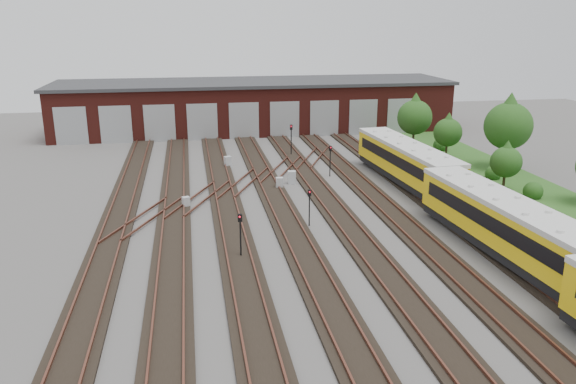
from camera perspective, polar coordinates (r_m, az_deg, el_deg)
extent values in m
plane|color=#4C4947|center=(37.14, 3.98, -4.91)|extent=(120.00, 120.00, 0.00)
cube|color=black|center=(36.52, -17.98, -5.99)|extent=(2.40, 70.00, 0.18)
cube|color=brown|center=(36.58, -19.12, -5.79)|extent=(0.10, 70.00, 0.15)
cube|color=brown|center=(36.36, -16.89, -5.71)|extent=(0.10, 70.00, 0.15)
cube|color=black|center=(36.14, -11.67, -5.73)|extent=(2.40, 70.00, 0.18)
cube|color=brown|center=(36.12, -12.83, -5.54)|extent=(0.10, 70.00, 0.15)
cube|color=brown|center=(36.06, -10.55, -5.43)|extent=(0.10, 70.00, 0.15)
cube|color=black|center=(36.20, -5.32, -5.39)|extent=(2.40, 70.00, 0.18)
cube|color=brown|center=(36.09, -6.46, -5.21)|extent=(0.10, 70.00, 0.15)
cube|color=brown|center=(36.20, -4.19, -5.08)|extent=(0.10, 70.00, 0.15)
cube|color=black|center=(36.70, 0.94, -5.00)|extent=(2.40, 70.00, 0.18)
cube|color=brown|center=(36.51, -0.17, -4.83)|extent=(0.10, 70.00, 0.15)
cube|color=brown|center=(36.77, 2.04, -4.68)|extent=(0.10, 70.00, 0.15)
cube|color=black|center=(37.62, 6.95, -4.56)|extent=(2.40, 70.00, 0.18)
cube|color=brown|center=(37.36, 5.90, -4.41)|extent=(0.10, 70.00, 0.15)
cube|color=brown|center=(37.76, 8.01, -4.25)|extent=(0.10, 70.00, 0.15)
cube|color=black|center=(38.93, 12.61, -4.10)|extent=(2.40, 70.00, 0.18)
cube|color=brown|center=(38.60, 11.64, -3.96)|extent=(0.10, 70.00, 0.15)
cube|color=brown|center=(39.14, 13.60, -3.80)|extent=(0.10, 70.00, 0.15)
cube|color=black|center=(40.59, 17.85, -3.65)|extent=(2.40, 70.00, 0.18)
cube|color=brown|center=(40.21, 16.96, -3.51)|extent=(0.10, 70.00, 0.15)
cube|color=brown|center=(40.87, 18.76, -3.35)|extent=(0.10, 70.00, 0.15)
cube|color=black|center=(42.56, 22.63, -3.20)|extent=(2.40, 70.00, 0.18)
cube|color=brown|center=(42.13, 21.83, -3.07)|extent=(0.10, 70.00, 0.15)
cube|color=brown|center=(42.89, 23.47, -2.92)|extent=(0.10, 70.00, 0.15)
cube|color=brown|center=(45.47, -8.93, -0.57)|extent=(5.40, 9.62, 0.15)
cube|color=brown|center=(49.50, -4.42, 1.05)|extent=(5.40, 9.62, 0.15)
cube|color=brown|center=(53.83, -0.61, 2.41)|extent=(5.40, 9.62, 0.15)
cube|color=brown|center=(41.81, -14.27, -2.49)|extent=(5.40, 9.62, 0.15)
cube|color=brown|center=(58.39, 2.62, 3.56)|extent=(5.40, 9.62, 0.15)
cube|color=#541A15|center=(74.67, -3.43, 8.66)|extent=(50.00, 12.00, 6.00)
cube|color=#303032|center=(74.27, -3.47, 11.07)|extent=(51.00, 12.50, 0.40)
cube|color=#939698|center=(69.68, -21.18, 6.28)|extent=(3.60, 0.12, 4.40)
cube|color=#939698|center=(68.88, -17.08, 6.56)|extent=(3.60, 0.12, 4.40)
cube|color=#939698|center=(68.45, -12.91, 6.82)|extent=(3.60, 0.12, 4.40)
cube|color=#939698|center=(68.38, -8.69, 7.04)|extent=(3.60, 0.12, 4.40)
cube|color=#939698|center=(68.67, -4.49, 7.23)|extent=(3.60, 0.12, 4.40)
cube|color=#939698|center=(69.33, -0.34, 7.37)|extent=(3.60, 0.12, 4.40)
cube|color=#939698|center=(70.33, 3.71, 7.48)|extent=(3.60, 0.12, 4.40)
cube|color=#939698|center=(71.67, 7.63, 7.54)|extent=(3.60, 0.12, 4.40)
cube|color=#939698|center=(73.33, 11.39, 7.57)|extent=(3.60, 0.12, 4.40)
cube|color=#1F501A|center=(53.21, 21.54, 0.76)|extent=(8.00, 55.00, 0.05)
cube|color=black|center=(37.04, 20.86, -5.03)|extent=(3.46, 15.97, 0.63)
cube|color=gold|center=(36.54, 21.11, -2.88)|extent=(3.78, 15.99, 2.32)
cube|color=silver|center=(36.14, 21.33, -0.91)|extent=(3.88, 16.00, 0.32)
cube|color=black|center=(35.69, 19.31, -2.70)|extent=(0.98, 13.92, 0.90)
cube|color=black|center=(37.25, 22.92, -2.29)|extent=(0.98, 13.92, 0.90)
cube|color=black|center=(50.63, 11.80, 1.55)|extent=(3.46, 15.97, 0.63)
cube|color=gold|center=(50.26, 11.90, 3.18)|extent=(3.78, 15.99, 2.32)
cube|color=silver|center=(49.97, 11.99, 4.65)|extent=(3.88, 16.00, 0.32)
cube|color=black|center=(49.62, 10.46, 3.40)|extent=(0.98, 13.92, 0.90)
cube|color=black|center=(50.81, 13.34, 3.54)|extent=(0.98, 13.92, 0.90)
cylinder|color=black|center=(34.08, -4.84, -4.88)|extent=(0.10, 0.10, 2.35)
cube|color=black|center=(33.58, -4.90, -2.64)|extent=(0.27, 0.21, 0.49)
sphere|color=red|center=(33.45, -4.89, -2.54)|extent=(0.12, 0.12, 0.12)
cylinder|color=black|center=(39.23, 2.18, -1.95)|extent=(0.09, 0.09, 2.20)
cube|color=black|center=(38.82, 2.20, -0.09)|extent=(0.23, 0.15, 0.45)
sphere|color=red|center=(38.70, 2.23, 0.00)|extent=(0.11, 0.11, 0.11)
cylinder|color=black|center=(59.78, 0.32, 5.02)|extent=(0.11, 0.11, 2.79)
cube|color=black|center=(59.45, 0.33, 6.59)|extent=(0.29, 0.20, 0.55)
sphere|color=red|center=(59.33, 0.35, 6.68)|extent=(0.13, 0.13, 0.13)
cylinder|color=black|center=(51.85, 4.30, 2.88)|extent=(0.09, 0.09, 2.42)
cube|color=black|center=(51.52, 4.33, 4.44)|extent=(0.25, 0.17, 0.47)
sphere|color=red|center=(51.41, 4.36, 4.52)|extent=(0.11, 0.11, 0.11)
cube|color=#AFB2B4|center=(43.85, -10.31, -1.05)|extent=(0.66, 0.60, 0.89)
cube|color=#AFB2B4|center=(55.59, -6.13, 3.08)|extent=(0.78, 0.72, 1.07)
cube|color=#AFB2B4|center=(49.55, 0.39, 1.50)|extent=(0.75, 0.65, 1.15)
cube|color=#AFB2B4|center=(48.04, -0.87, 0.90)|extent=(0.64, 0.54, 1.00)
cube|color=#AFB2B4|center=(48.76, 15.52, 0.58)|extent=(0.77, 0.69, 1.11)
cylinder|color=#2F2315|center=(64.44, 12.59, 5.12)|extent=(0.25, 0.25, 1.97)
sphere|color=#1C4313|center=(63.96, 12.75, 7.41)|extent=(3.82, 3.82, 3.82)
cone|color=#1C4313|center=(63.76, 12.83, 8.62)|extent=(3.28, 3.28, 2.73)
cylinder|color=#2F2315|center=(61.02, 15.77, 4.00)|extent=(0.21, 0.21, 1.50)
sphere|color=#1C4313|center=(60.62, 15.93, 5.84)|extent=(2.92, 2.92, 2.92)
cone|color=#1C4313|center=(60.44, 16.01, 6.81)|extent=(2.50, 2.50, 2.09)
cylinder|color=#2F2315|center=(58.24, 21.14, 3.29)|extent=(0.26, 0.26, 2.31)
sphere|color=#1C4313|center=(57.65, 21.47, 6.26)|extent=(4.49, 4.49, 4.49)
cone|color=#1C4313|center=(57.40, 21.64, 7.83)|extent=(3.85, 3.85, 3.21)
cylinder|color=#2F2315|center=(51.02, 21.06, 0.90)|extent=(0.22, 0.22, 1.34)
sphere|color=#1C4313|center=(50.58, 21.28, 2.85)|extent=(2.61, 2.61, 2.61)
cone|color=#1C4313|center=(50.38, 21.39, 3.88)|extent=(2.24, 2.24, 1.87)
sphere|color=#1C4313|center=(49.64, 23.67, 0.32)|extent=(1.58, 1.58, 1.58)
sphere|color=#1C4313|center=(54.29, 20.14, 1.98)|extent=(1.43, 1.43, 1.43)
sphere|color=#1C4313|center=(64.58, 15.26, 4.80)|extent=(1.62, 1.62, 1.62)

